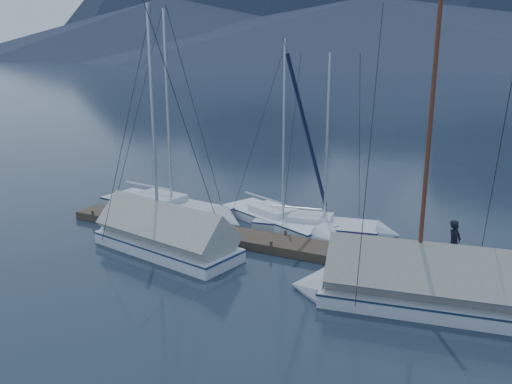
# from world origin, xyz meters

# --- Properties ---
(ground) EXTENTS (1000.00, 1000.00, 0.00)m
(ground) POSITION_xyz_m (0.00, 0.00, 0.00)
(ground) COLOR black
(ground) RESTS_ON ground
(dock) EXTENTS (18.00, 1.50, 0.54)m
(dock) POSITION_xyz_m (0.00, 2.00, 0.11)
(dock) COLOR #382D23
(dock) RESTS_ON ground
(mooring_posts) EXTENTS (15.12, 1.52, 0.35)m
(mooring_posts) POSITION_xyz_m (-0.50, 2.00, 0.35)
(mooring_posts) COLOR #382D23
(mooring_posts) RESTS_ON ground
(sailboat_open_left) EXTENTS (8.03, 3.48, 10.33)m
(sailboat_open_left) POSITION_xyz_m (-4.95, 3.88, 0.18)
(sailboat_open_left) COLOR silver
(sailboat_open_left) RESTS_ON ground
(sailboat_open_mid) EXTENTS (6.93, 4.42, 8.91)m
(sailboat_open_mid) POSITION_xyz_m (0.43, 4.50, 0.16)
(sailboat_open_mid) COLOR white
(sailboat_open_mid) RESTS_ON ground
(sailboat_open_right) EXTENTS (6.48, 2.95, 8.30)m
(sailboat_open_right) POSITION_xyz_m (2.35, 4.90, 0.15)
(sailboat_open_right) COLOR silver
(sailboat_open_right) RESTS_ON ground
(sailboat_covered_near) EXTENTS (8.01, 3.66, 10.06)m
(sailboat_covered_near) POSITION_xyz_m (6.65, -0.56, 0.50)
(sailboat_covered_near) COLOR silver
(sailboat_covered_near) RESTS_ON ground
(sailboat_covered_far) EXTENTS (7.54, 3.58, 10.18)m
(sailboat_covered_far) POSITION_xyz_m (-3.31, -0.20, 0.50)
(sailboat_covered_far) COLOR white
(sailboat_covered_far) RESTS_ON ground
(person) EXTENTS (0.59, 0.71, 1.65)m
(person) POSITION_xyz_m (7.50, 2.39, 1.17)
(person) COLOR black
(person) RESTS_ON dock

